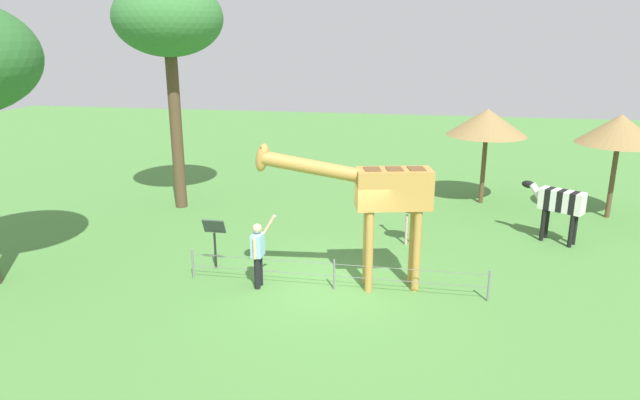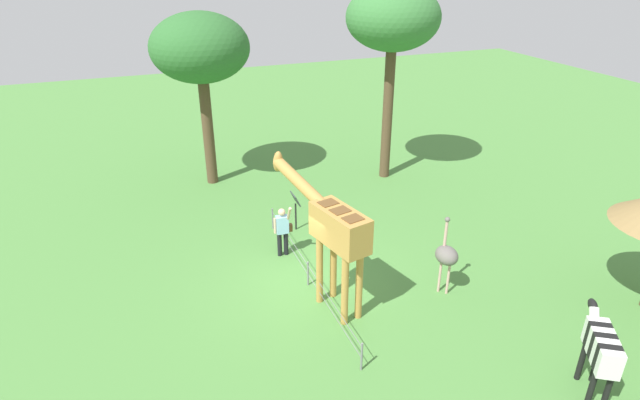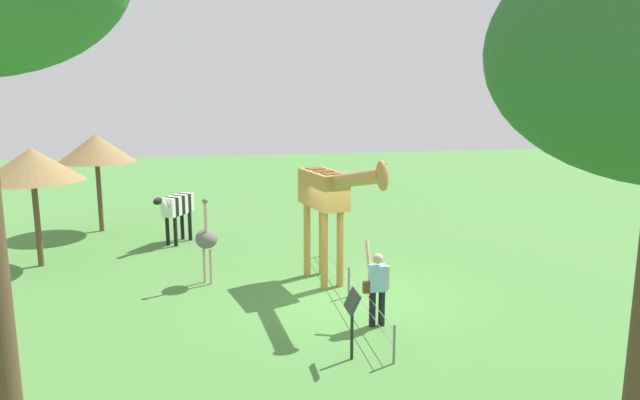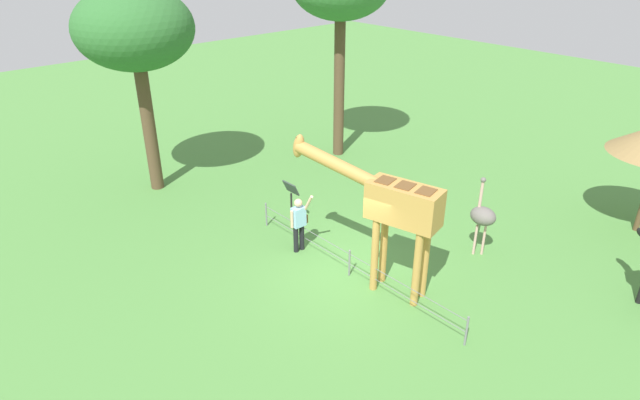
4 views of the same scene
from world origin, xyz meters
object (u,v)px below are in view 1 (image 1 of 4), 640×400
(visitor, at_px, (258,251))
(giraffe, at_px, (378,194))
(zebra, at_px, (559,203))
(shade_hut_far, at_px, (620,130))
(tree_east, at_px, (168,21))
(shade_hut_near, at_px, (487,122))
(ostrich, at_px, (410,205))
(info_sign, at_px, (214,233))

(visitor, bearing_deg, giraffe, -170.39)
(zebra, height_order, shade_hut_far, shade_hut_far)
(shade_hut_far, bearing_deg, tree_east, 5.46)
(shade_hut_near, height_order, tree_east, tree_east)
(giraffe, bearing_deg, shade_hut_far, -136.51)
(ostrich, relative_size, shade_hut_far, 0.67)
(ostrich, height_order, shade_hut_near, shade_hut_near)
(ostrich, xyz_separation_m, tree_east, (7.87, -2.28, 4.98))
(ostrich, bearing_deg, shade_hut_far, -150.12)
(giraffe, distance_m, zebra, 6.36)
(shade_hut_near, xyz_separation_m, shade_hut_far, (-3.93, 0.98, 0.03))
(zebra, xyz_separation_m, ostrich, (4.15, 0.94, 0.01))
(visitor, height_order, zebra, visitor)
(zebra, bearing_deg, tree_east, -6.35)
(tree_east, bearing_deg, info_sign, 122.03)
(shade_hut_far, bearing_deg, visitor, 36.15)
(visitor, xyz_separation_m, info_sign, (1.40, -0.88, 0.05))
(zebra, xyz_separation_m, info_sign, (8.97, 3.55, -0.21))
(giraffe, height_order, tree_east, tree_east)
(shade_hut_near, bearing_deg, zebra, 115.42)
(shade_hut_near, distance_m, shade_hut_far, 4.05)
(giraffe, distance_m, info_sign, 4.36)
(ostrich, relative_size, info_sign, 1.70)
(giraffe, bearing_deg, ostrich, -102.86)
(giraffe, xyz_separation_m, shade_hut_near, (-3.09, -7.64, 0.56))
(giraffe, height_order, shade_hut_near, giraffe)
(info_sign, bearing_deg, giraffe, 174.25)
(visitor, xyz_separation_m, tree_east, (4.46, -5.76, 5.25))
(visitor, bearing_deg, shade_hut_near, -125.67)
(ostrich, xyz_separation_m, info_sign, (4.82, 2.61, -0.23))
(visitor, bearing_deg, zebra, -149.68)
(zebra, bearing_deg, shade_hut_far, -128.97)
(visitor, bearing_deg, ostrich, -134.43)
(ostrich, relative_size, tree_east, 0.30)
(shade_hut_near, distance_m, info_sign, 10.39)
(zebra, bearing_deg, ostrich, 12.76)
(zebra, relative_size, shade_hut_near, 0.51)
(visitor, height_order, shade_hut_near, shade_hut_near)
(zebra, bearing_deg, giraffe, 39.31)
(visitor, bearing_deg, info_sign, -32.01)
(visitor, relative_size, shade_hut_near, 0.53)
(zebra, relative_size, info_sign, 1.28)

